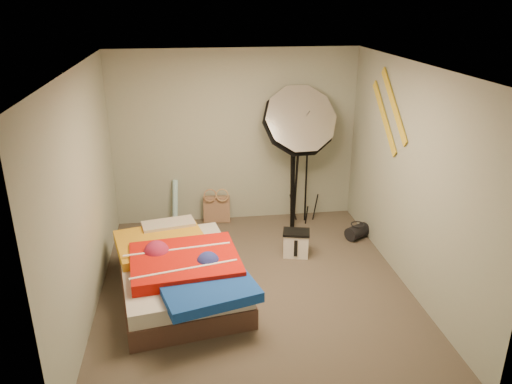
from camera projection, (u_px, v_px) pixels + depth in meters
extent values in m
plane|color=brown|center=(255.00, 288.00, 5.76)|extent=(4.00, 4.00, 0.00)
plane|color=silver|center=(254.00, 67.00, 4.85)|extent=(4.00, 4.00, 0.00)
plane|color=gray|center=(235.00, 138.00, 7.15)|extent=(3.50, 0.00, 3.50)
plane|color=gray|center=(294.00, 288.00, 3.46)|extent=(3.50, 0.00, 3.50)
plane|color=gray|center=(85.00, 195.00, 5.08)|extent=(0.00, 4.00, 4.00)
plane|color=gray|center=(411.00, 179.00, 5.53)|extent=(0.00, 4.00, 4.00)
cube|color=#9B7359|center=(217.00, 209.00, 7.40)|extent=(0.40, 0.21, 0.40)
cylinder|color=#5ABCD5|center=(175.00, 203.00, 7.27)|extent=(0.14, 0.21, 0.67)
cube|color=white|center=(296.00, 244.00, 6.43)|extent=(0.36, 0.30, 0.32)
cylinder|color=black|center=(357.00, 232.00, 6.91)|extent=(0.37, 0.33, 0.19)
cube|color=gold|center=(394.00, 105.00, 5.83)|extent=(0.02, 0.91, 0.78)
cube|color=gold|center=(384.00, 117.00, 6.13)|extent=(0.02, 0.91, 0.78)
cube|color=#4B3029|center=(180.00, 283.00, 5.62)|extent=(1.55, 2.00, 0.24)
cube|color=beige|center=(179.00, 268.00, 5.55)|extent=(1.51, 1.96, 0.16)
cube|color=gold|center=(162.00, 244.00, 5.83)|extent=(1.17, 1.08, 0.13)
cube|color=red|center=(185.00, 262.00, 5.39)|extent=(1.24, 1.08, 0.15)
cube|color=#1442AB|center=(208.00, 289.00, 4.96)|extent=(1.07, 0.94, 0.11)
cube|color=#C48B9C|center=(169.00, 227.00, 6.18)|extent=(0.68, 0.41, 0.13)
cylinder|color=black|center=(307.00, 168.00, 7.20)|extent=(0.03, 0.03, 1.65)
cube|color=black|center=(309.00, 116.00, 6.92)|extent=(0.07, 0.07, 0.10)
cone|color=silver|center=(299.00, 122.00, 6.79)|extent=(1.24, 0.91, 1.21)
cylinder|color=black|center=(293.00, 187.00, 7.05)|extent=(0.05, 0.05, 1.24)
cube|color=black|center=(294.00, 141.00, 6.80)|extent=(0.09, 0.09, 0.13)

